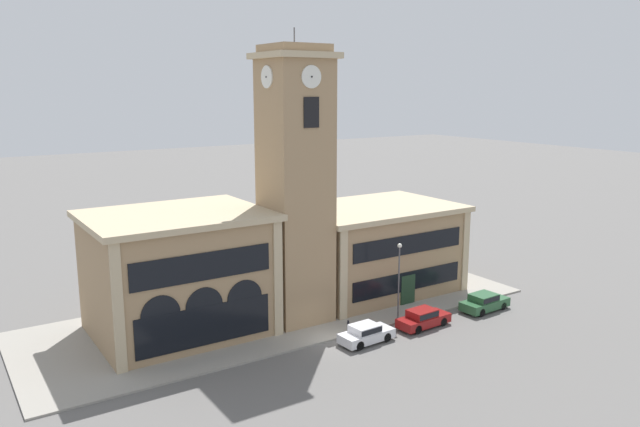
{
  "coord_description": "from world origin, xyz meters",
  "views": [
    {
      "loc": [
        -24.26,
        -35.55,
        18.27
      ],
      "look_at": [
        0.77,
        2.93,
        8.99
      ],
      "focal_mm": 35.0,
      "sensor_mm": 36.0,
      "label": 1
    }
  ],
  "objects": [
    {
      "name": "street_lamp",
      "position": [
        6.77,
        0.7,
        4.15
      ],
      "size": [
        0.36,
        0.36,
        6.16
      ],
      "color": "#4C4C51",
      "rests_on": "sidewalk_kerb"
    },
    {
      "name": "bollard",
      "position": [
        1.58,
        0.29,
        0.67
      ],
      "size": [
        0.18,
        0.18,
        1.06
      ],
      "color": "black",
      "rests_on": "sidewalk_kerb"
    },
    {
      "name": "parked_car_far",
      "position": [
        14.22,
        -1.56,
        0.75
      ],
      "size": [
        4.48,
        2.09,
        1.45
      ],
      "rotation": [
        0.0,
        0.0,
        0.05
      ],
      "color": "#285633",
      "rests_on": "ground_plane"
    },
    {
      "name": "town_hall_right_wing",
      "position": [
        9.67,
        7.79,
        3.97
      ],
      "size": [
        14.87,
        10.47,
        7.89
      ],
      "color": "#9E7F5B",
      "rests_on": "ground_plane"
    },
    {
      "name": "clock_tower",
      "position": [
        -0.0,
        5.21,
        10.74
      ],
      "size": [
        5.27,
        5.27,
        22.61
      ],
      "color": "#9E7F5B",
      "rests_on": "ground_plane"
    },
    {
      "name": "ground_plane",
      "position": [
        0.0,
        0.0,
        0.0
      ],
      "size": [
        300.0,
        300.0,
        0.0
      ],
      "primitive_type": "plane",
      "color": "#605E5B"
    },
    {
      "name": "parked_car_mid",
      "position": [
        7.39,
        -1.56,
        0.76
      ],
      "size": [
        4.53,
        1.96,
        1.46
      ],
      "rotation": [
        0.0,
        0.0,
        0.05
      ],
      "color": "maroon",
      "rests_on": "ground_plane"
    },
    {
      "name": "sidewalk_kerb",
      "position": [
        0.0,
        7.35,
        0.07
      ],
      "size": [
        41.52,
        14.7,
        0.15
      ],
      "color": "gray",
      "rests_on": "ground_plane"
    },
    {
      "name": "town_hall_left_wing",
      "position": [
        -8.74,
        7.78,
        4.66
      ],
      "size": [
        13.02,
        10.47,
        9.28
      ],
      "color": "#9E7F5B",
      "rests_on": "ground_plane"
    },
    {
      "name": "parked_car_near",
      "position": [
        1.84,
        -1.56,
        0.74
      ],
      "size": [
        4.26,
        1.98,
        1.41
      ],
      "rotation": [
        0.0,
        0.0,
        0.05
      ],
      "color": "silver",
      "rests_on": "ground_plane"
    }
  ]
}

